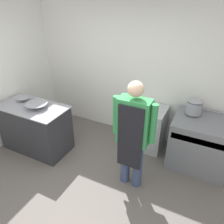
{
  "coord_description": "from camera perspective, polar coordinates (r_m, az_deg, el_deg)",
  "views": [
    {
      "loc": [
        1.47,
        -1.62,
        2.64
      ],
      "look_at": [
        0.08,
        1.16,
        0.93
      ],
      "focal_mm": 35.0,
      "sensor_mm": 36.0,
      "label": 1
    }
  ],
  "objects": [
    {
      "name": "ground_plane",
      "position": [
        3.43,
        -10.72,
        -22.24
      ],
      "size": [
        14.0,
        14.0,
        0.0
      ],
      "primitive_type": "plane",
      "color": "#5B5651"
    },
    {
      "name": "wall_back",
      "position": [
        4.22,
        5.0,
        10.96
      ],
      "size": [
        8.0,
        0.05,
        2.7
      ],
      "color": "white",
      "rests_on": "ground_plane"
    },
    {
      "name": "wall_left",
      "position": [
        4.54,
        -25.67,
        9.52
      ],
      "size": [
        0.05,
        8.0,
        2.7
      ],
      "color": "white",
      "rests_on": "ground_plane"
    },
    {
      "name": "prep_counter",
      "position": [
        4.28,
        -19.26,
        -3.89
      ],
      "size": [
        1.26,
        0.67,
        0.88
      ],
      "color": "#2D2D33",
      "rests_on": "ground_plane"
    },
    {
      "name": "stove",
      "position": [
        3.96,
        21.98,
        -7.51
      ],
      "size": [
        0.93,
        0.77,
        0.88
      ],
      "color": "slate",
      "rests_on": "ground_plane"
    },
    {
      "name": "fridge_unit",
      "position": [
        4.19,
        8.92,
        -3.9
      ],
      "size": [
        0.67,
        0.59,
        0.8
      ],
      "color": "#A8ADB2",
      "rests_on": "ground_plane"
    },
    {
      "name": "person_cook",
      "position": [
        3.02,
        5.53,
        -5.13
      ],
      "size": [
        0.62,
        0.24,
        1.69
      ],
      "color": "#38476B",
      "rests_on": "ground_plane"
    },
    {
      "name": "mixing_bowl",
      "position": [
        3.97,
        -19.06,
        1.57
      ],
      "size": [
        0.38,
        0.38,
        0.08
      ],
      "color": "gray",
      "rests_on": "prep_counter"
    },
    {
      "name": "small_bowl",
      "position": [
        4.34,
        -22.17,
        3.15
      ],
      "size": [
        0.24,
        0.24,
        0.06
      ],
      "color": "gray",
      "rests_on": "prep_counter"
    },
    {
      "name": "stock_pot",
      "position": [
        3.79,
        20.7,
        1.34
      ],
      "size": [
        0.25,
        0.25,
        0.25
      ],
      "color": "gray",
      "rests_on": "stove"
    }
  ]
}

